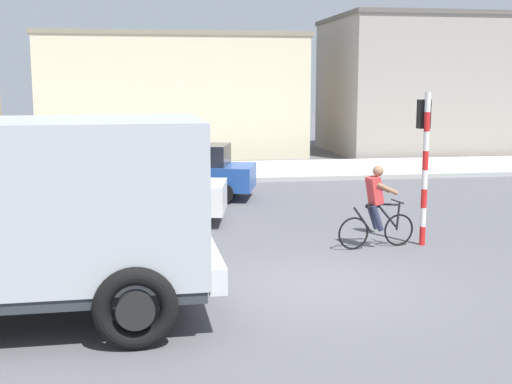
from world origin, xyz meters
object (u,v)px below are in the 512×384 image
traffic_light_pole (424,147)px  car_red_near (187,171)px  car_white_mid (141,190)px  truck_foreground (18,208)px  cyclist (377,207)px

traffic_light_pole → car_red_near: size_ratio=0.74×
traffic_light_pole → car_white_mid: size_ratio=0.75×
truck_foreground → car_red_near: size_ratio=1.27×
truck_foreground → cyclist: bearing=27.8°
cyclist → car_white_mid: bearing=145.5°
truck_foreground → traffic_light_pole: bearing=25.2°
car_red_near → truck_foreground: bearing=-106.3°
truck_foreground → car_red_near: truck_foreground is taller
traffic_light_pole → car_white_mid: (-5.87, 3.17, -1.25)m
cyclist → car_red_near: cyclist is taller
car_white_mid → traffic_light_pole: bearing=-28.4°
truck_foreground → traffic_light_pole: 8.29m
truck_foreground → car_red_near: 10.48m
traffic_light_pole → car_red_near: 8.03m
car_white_mid → cyclist: bearing=-34.5°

